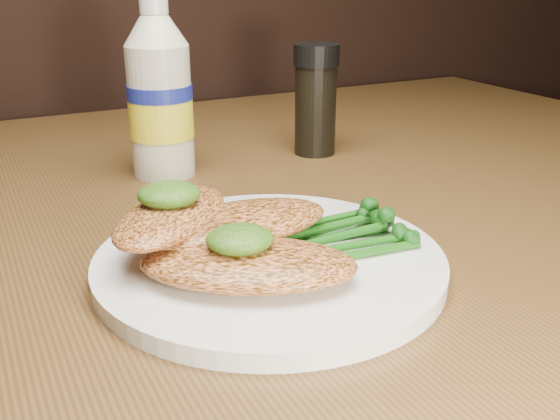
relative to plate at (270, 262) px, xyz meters
name	(u,v)px	position (x,y,z in m)	size (l,w,h in m)	color
plate	(270,262)	(0.00, 0.00, 0.00)	(0.24, 0.24, 0.01)	white
chicken_front	(248,264)	(-0.03, -0.03, 0.02)	(0.14, 0.07, 0.02)	#CB7240
chicken_mid	(238,223)	(-0.02, 0.02, 0.03)	(0.13, 0.07, 0.02)	#CB7240
chicken_back	(172,216)	(-0.06, 0.03, 0.03)	(0.12, 0.06, 0.02)	#CB7240
pesto_front	(240,239)	(-0.03, -0.02, 0.03)	(0.04, 0.04, 0.02)	black
pesto_back	(169,194)	(-0.06, 0.04, 0.05)	(0.04, 0.04, 0.02)	black
broccolini_bundle	(335,233)	(0.05, -0.01, 0.02)	(0.12, 0.09, 0.02)	#195512
mayo_bottle	(159,86)	(0.00, 0.24, 0.08)	(0.06, 0.06, 0.18)	beige
pepper_grinder	(316,100)	(0.17, 0.24, 0.05)	(0.05, 0.05, 0.12)	black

